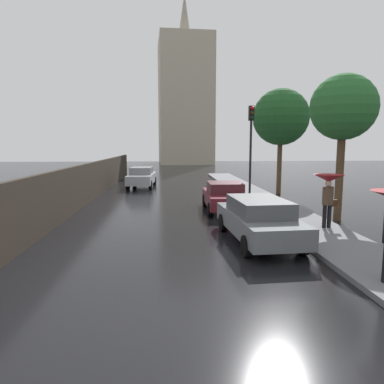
% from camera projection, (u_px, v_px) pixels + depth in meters
% --- Properties ---
extents(ground, '(120.00, 120.00, 0.00)m').
position_uv_depth(ground, '(171.00, 328.00, 5.82)').
color(ground, black).
extents(car_silver_near_kerb, '(1.97, 4.50, 1.46)m').
position_uv_depth(car_silver_near_kerb, '(142.00, 177.00, 25.15)').
color(car_silver_near_kerb, '#B2B5BA').
rests_on(car_silver_near_kerb, ground).
extents(car_grey_mid_road, '(2.03, 4.60, 1.38)m').
position_uv_depth(car_grey_mid_road, '(258.00, 219.00, 10.94)').
color(car_grey_mid_road, slate).
rests_on(car_grey_mid_road, ground).
extents(car_maroon_behind_camera, '(1.84, 3.87, 1.34)m').
position_uv_depth(car_maroon_behind_camera, '(225.00, 196.00, 16.03)').
color(car_maroon_behind_camera, maroon).
rests_on(car_maroon_behind_camera, ground).
extents(pedestrian_with_umbrella_far, '(1.04, 1.04, 1.88)m').
position_uv_depth(pedestrian_with_umbrella_far, '(329.00, 185.00, 12.09)').
color(pedestrian_with_umbrella_far, black).
rests_on(pedestrian_with_umbrella_far, sidewalk_strip).
extents(traffic_light, '(0.26, 0.39, 4.91)m').
position_uv_depth(traffic_light, '(251.00, 136.00, 18.17)').
color(traffic_light, black).
rests_on(traffic_light, sidewalk_strip).
extents(street_tree_mid, '(3.43, 3.43, 6.45)m').
position_uv_depth(street_tree_mid, '(281.00, 117.00, 21.29)').
color(street_tree_mid, '#4C3823').
rests_on(street_tree_mid, ground).
extents(street_tree_far, '(2.56, 2.56, 5.78)m').
position_uv_depth(street_tree_far, '(343.00, 109.00, 13.55)').
color(street_tree_far, '#4C3823').
rests_on(street_tree_far, ground).
extents(distant_tower, '(8.85, 10.71, 26.71)m').
position_uv_depth(distant_tower, '(185.00, 101.00, 56.54)').
color(distant_tower, '#B2A88E').
rests_on(distant_tower, ground).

